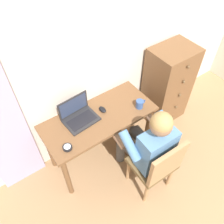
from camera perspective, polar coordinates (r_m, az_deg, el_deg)
name	(u,v)px	position (r m, az deg, el deg)	size (l,w,h in m)	color
wall_back	(107,49)	(2.44, -1.31, 15.28)	(4.80, 0.05, 2.50)	beige
desk	(99,124)	(2.52, -3.18, -2.96)	(1.21, 0.54, 0.74)	brown
dresser	(167,86)	(3.13, 13.47, 6.37)	(0.54, 0.45, 1.10)	brown
chair	(157,165)	(2.44, 10.99, -12.68)	(0.43, 0.41, 0.87)	brown
person_seated	(147,142)	(2.34, 8.70, -7.38)	(0.54, 0.59, 1.19)	#4C4C4C
laptop	(79,115)	(2.39, -8.24, -0.74)	(0.36, 0.28, 0.24)	#232326
computer_mouse	(103,109)	(2.46, -2.35, 0.62)	(0.06, 0.10, 0.03)	black
desk_clock	(67,147)	(2.21, -10.93, -8.58)	(0.09, 0.09, 0.03)	black
coffee_mug	(140,104)	(2.49, 6.85, 1.98)	(0.12, 0.08, 0.09)	#33518C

